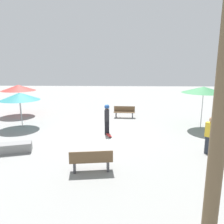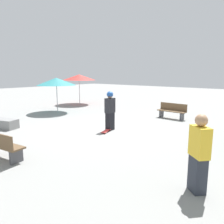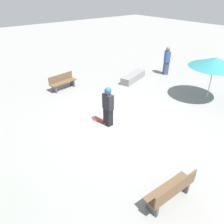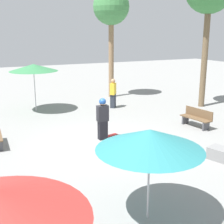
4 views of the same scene
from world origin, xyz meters
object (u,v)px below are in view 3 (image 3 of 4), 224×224
concrete_ledge (133,77)px  shade_umbrella_teal (215,62)px  bench_far (171,191)px  skater_main (108,105)px  bench_near (63,82)px  bystander_far (167,61)px  skateboard (101,121)px

concrete_ledge → shade_umbrella_teal: bearing=-74.1°
bench_far → skater_main: bearing=78.0°
bench_far → shade_umbrella_teal: (6.68, 2.83, 1.56)m
bench_near → bystander_far: 6.95m
bench_near → shade_umbrella_teal: size_ratio=0.66×
bench_far → skateboard: bearing=80.4°
bench_near → bystander_far: bearing=154.1°
skater_main → bench_near: (0.29, 4.65, -0.51)m
skater_main → bench_near: skater_main is taller
skater_main → bystander_far: size_ratio=0.95×
skateboard → bench_near: size_ratio=0.50×
skater_main → bystander_far: bearing=-71.0°
concrete_ledge → bystander_far: (2.52, -0.51, 0.70)m
bench_near → shade_umbrella_teal: (5.32, -5.95, 1.56)m
skater_main → shade_umbrella_teal: (5.61, -1.30, 1.04)m
skateboard → bystander_far: (7.01, 2.17, 0.86)m
bench_near → skater_main: bearing=78.3°
skater_main → shade_umbrella_teal: bearing=-104.2°
bench_far → bystander_far: bearing=42.4°
bench_far → concrete_ledge: bearing=55.2°
skateboard → bench_far: bearing=150.3°
bench_near → bystander_far: (6.60, -2.11, 0.49)m
skater_main → bench_far: bearing=164.4°
concrete_ledge → skater_main: bearing=-145.2°
bystander_far → skater_main: bearing=-36.0°
bystander_far → bench_near: bearing=-73.9°
skater_main → bystander_far: 7.35m
skateboard → bystander_far: bearing=-90.4°
skater_main → bench_near: size_ratio=1.06×
bench_far → shade_umbrella_teal: bearing=25.4°
skater_main → bench_near: 4.69m
bench_near → bench_far: bearing=73.1°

